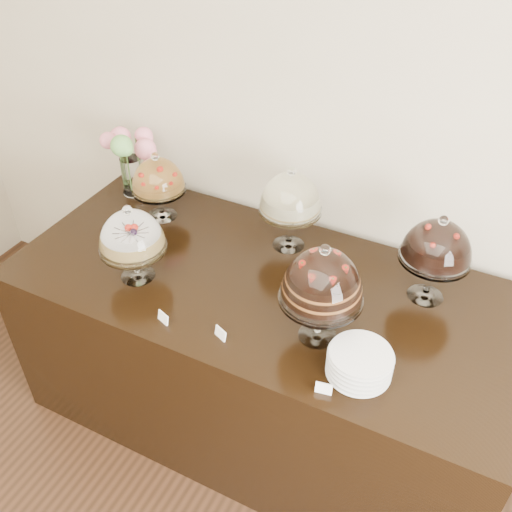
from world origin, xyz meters
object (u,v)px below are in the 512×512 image
at_px(cake_stand_sugar_sponge, 131,235).
at_px(cake_stand_fruit_tart, 158,178).
at_px(cake_stand_dark_choco, 437,245).
at_px(plate_stack, 360,363).
at_px(display_counter, 261,353).
at_px(flower_vase, 130,153).
at_px(cake_stand_choco_layer, 322,280).
at_px(cake_stand_cheesecake, 291,197).

xyz_separation_m(cake_stand_sugar_sponge, cake_stand_fruit_tart, (-0.17, 0.44, -0.01)).
height_order(cake_stand_dark_choco, plate_stack, cake_stand_dark_choco).
bearing_deg(cake_stand_dark_choco, plate_stack, -102.51).
bearing_deg(plate_stack, display_counter, 151.57).
bearing_deg(cake_stand_dark_choco, display_counter, -160.25).
bearing_deg(flower_vase, plate_stack, -23.75).
distance_m(cake_stand_choco_layer, cake_stand_cheesecake, 0.59).
bearing_deg(cake_stand_choco_layer, cake_stand_cheesecake, 125.13).
bearing_deg(cake_stand_sugar_sponge, flower_vase, 126.80).
height_order(display_counter, cake_stand_cheesecake, cake_stand_cheesecake).
bearing_deg(plate_stack, cake_stand_fruit_tart, 156.51).
relative_size(cake_stand_dark_choco, cake_stand_fruit_tart, 1.15).
xyz_separation_m(cake_stand_dark_choco, flower_vase, (-1.56, 0.11, -0.03)).
bearing_deg(cake_stand_sugar_sponge, plate_stack, -4.81).
distance_m(flower_vase, plate_stack, 1.59).
distance_m(cake_stand_choco_layer, flower_vase, 1.35).
bearing_deg(display_counter, flower_vase, 159.17).
bearing_deg(cake_stand_sugar_sponge, cake_stand_fruit_tart, 111.17).
distance_m(cake_stand_sugar_sponge, cake_stand_dark_choco, 1.23).
height_order(cake_stand_cheesecake, flower_vase, cake_stand_cheesecake).
bearing_deg(flower_vase, cake_stand_cheesecake, -3.09).
bearing_deg(cake_stand_dark_choco, cake_stand_sugar_sponge, -159.25).
bearing_deg(flower_vase, cake_stand_fruit_tart, -25.05).
xyz_separation_m(cake_stand_choco_layer, cake_stand_cheesecake, (-0.34, 0.48, -0.02)).
relative_size(cake_stand_sugar_sponge, flower_vase, 0.93).
bearing_deg(display_counter, cake_stand_sugar_sponge, -157.97).
xyz_separation_m(cake_stand_sugar_sponge, cake_stand_choco_layer, (0.83, 0.02, 0.06)).
relative_size(cake_stand_cheesecake, cake_stand_dark_choco, 1.02).
distance_m(cake_stand_sugar_sponge, cake_stand_choco_layer, 0.84).
height_order(cake_stand_sugar_sponge, plate_stack, cake_stand_sugar_sponge).
distance_m(display_counter, plate_stack, 0.79).
xyz_separation_m(display_counter, cake_stand_dark_choco, (0.65, 0.23, 0.71)).
relative_size(display_counter, flower_vase, 5.64).
bearing_deg(cake_stand_sugar_sponge, cake_stand_dark_choco, 20.75).
bearing_deg(cake_stand_choco_layer, flower_vase, 156.97).
relative_size(display_counter, cake_stand_choco_layer, 5.01).
xyz_separation_m(cake_stand_cheesecake, cake_stand_fruit_tart, (-0.66, -0.06, -0.05)).
bearing_deg(cake_stand_sugar_sponge, display_counter, 22.03).
bearing_deg(cake_stand_fruit_tart, plate_stack, -23.49).
xyz_separation_m(cake_stand_choco_layer, plate_stack, (0.20, -0.11, -0.23)).
bearing_deg(plate_stack, cake_stand_cheesecake, 132.60).
distance_m(cake_stand_fruit_tart, plate_stack, 1.32).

